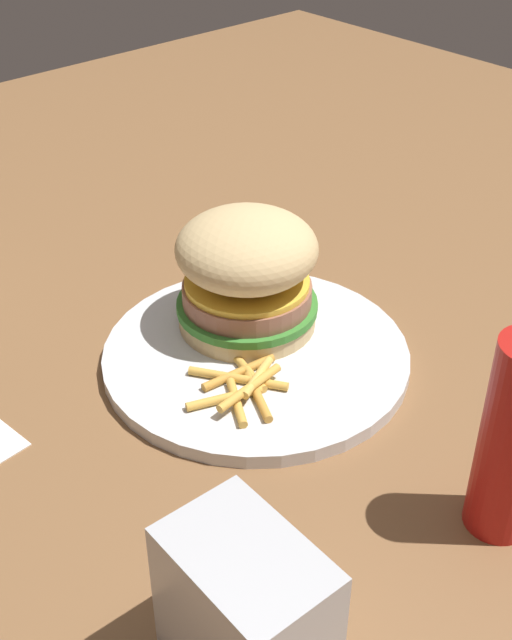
% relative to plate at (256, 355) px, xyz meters
% --- Properties ---
extents(ground_plane, '(1.60, 1.60, 0.00)m').
position_rel_plate_xyz_m(ground_plane, '(0.02, -0.01, -0.01)').
color(ground_plane, brown).
extents(plate, '(0.26, 0.26, 0.01)m').
position_rel_plate_xyz_m(plate, '(0.00, 0.00, 0.00)').
color(plate, silver).
rests_on(plate, ground_plane).
extents(sandwich, '(0.12, 0.12, 0.10)m').
position_rel_plate_xyz_m(sandwich, '(0.02, 0.03, 0.06)').
color(sandwich, tan).
rests_on(sandwich, plate).
extents(fries_pile, '(0.09, 0.10, 0.01)m').
position_rel_plate_xyz_m(fries_pile, '(-0.04, -0.03, 0.01)').
color(fries_pile, gold).
rests_on(fries_pile, plate).
extents(napkin_dispenser, '(0.06, 0.09, 0.10)m').
position_rel_plate_xyz_m(napkin_dispenser, '(-0.19, -0.21, 0.04)').
color(napkin_dispenser, '#B7BABF').
rests_on(napkin_dispenser, ground_plane).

